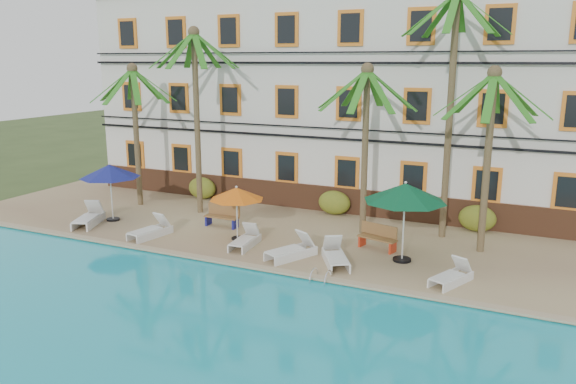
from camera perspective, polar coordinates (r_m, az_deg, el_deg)
The scene contains 25 objects.
ground at distance 20.50m, azimuth -4.53°, elevation -7.10°, with size 100.00×100.00×0.00m, color #384C23.
pool_deck at distance 24.71m, azimuth 1.13°, elevation -3.18°, with size 30.00×12.00×0.25m, color tan.
swimming_pool at distance 15.29m, azimuth -17.89°, elevation -14.75°, with size 26.00×12.00×0.20m, color #19A7BD.
pool_coping at distance 19.67m, azimuth -5.84°, elevation -7.15°, with size 30.00×0.35×0.06m, color tan.
hotel_building at distance 28.39m, azimuth 5.27°, elevation 9.68°, with size 25.40×6.44×10.22m.
palm_a at distance 27.61m, azimuth -15.28°, elevation 7.60°, with size 3.96×3.96×6.74m.
palm_b at distance 25.45m, azimuth -9.32°, elevation 9.52°, with size 3.96×3.96×8.31m.
palm_c at distance 22.31m, azimuth 7.90°, elevation 6.76°, with size 3.96×3.96×6.78m.
palm_d at distance 22.28m, azimuth 16.29°, elevation 10.45°, with size 3.96×3.96×9.53m.
palm_e at distance 21.02m, azimuth 19.80°, elevation 5.58°, with size 3.96×3.96×6.70m.
shrub_left at distance 28.73m, azimuth -8.72°, elevation 0.40°, with size 1.50×0.90×1.10m, color #1B5217.
shrub_mid at distance 25.59m, azimuth 4.73°, elevation -1.08°, with size 1.50×0.90×1.10m, color #1B5217.
shrub_right at distance 24.26m, azimuth 18.67°, elevation -2.55°, with size 1.50×0.90×1.10m, color #1B5217.
umbrella_blue at distance 25.38m, azimuth -17.66°, elevation 2.01°, with size 2.57×2.57×2.57m.
umbrella_red at distance 21.74m, azimuth -5.25°, elevation -0.19°, with size 2.15×2.15×2.15m.
umbrella_green at distance 19.53m, azimuth 11.81°, elevation -0.10°, with size 2.87×2.87×2.86m.
lounger_a at distance 25.45m, azimuth -19.58°, elevation -2.45°, with size 1.45×2.18×0.97m.
lounger_b at distance 23.02m, azimuth -13.76°, elevation -3.75°, with size 1.00×1.95×0.88m.
lounger_c at distance 21.27m, azimuth -4.37°, elevation -4.85°, with size 0.78×1.81×0.83m.
lounger_d at distance 20.03m, azimuth 0.39°, elevation -5.89°, with size 1.48×2.04×0.91m.
lounger_e at distance 19.50m, azimuth 4.84°, elevation -6.49°, with size 1.56×2.00×0.90m.
lounger_f at distance 18.56m, azimuth 16.30°, elevation -8.15°, with size 1.23×1.79×0.80m.
bench_left at distance 23.87m, azimuth -6.67°, elevation -2.38°, with size 1.51×0.50×0.93m.
bench_right at distance 21.17m, azimuth 9.18°, elevation -4.51°, with size 1.57×0.84×0.93m.
pool_ladder at distance 18.20m, azimuth 3.36°, elevation -8.92°, with size 0.54×0.74×0.74m.
Camera 1 is at (9.48, -16.72, 7.11)m, focal length 35.00 mm.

